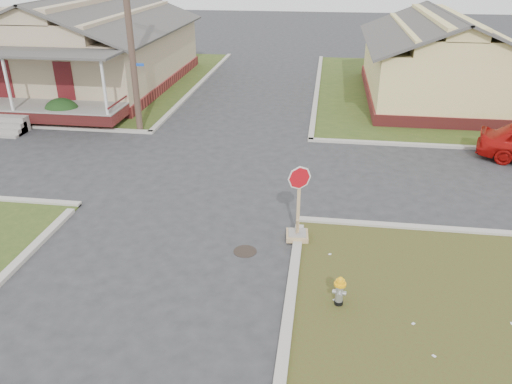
# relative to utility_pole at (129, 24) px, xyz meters

# --- Properties ---
(ground) EXTENTS (120.00, 120.00, 0.00)m
(ground) POSITION_rel_utility_pole_xyz_m (4.20, -8.90, -4.66)
(ground) COLOR #2A2A2D
(ground) RESTS_ON ground
(verge_far_left) EXTENTS (19.00, 19.00, 0.05)m
(verge_far_left) POSITION_rel_utility_pole_xyz_m (-8.80, 9.10, -4.64)
(verge_far_left) COLOR #304518
(verge_far_left) RESTS_ON ground
(curbs) EXTENTS (80.00, 40.00, 0.12)m
(curbs) POSITION_rel_utility_pole_xyz_m (4.20, -3.90, -4.66)
(curbs) COLOR #ADA89C
(curbs) RESTS_ON ground
(manhole) EXTENTS (0.64, 0.64, 0.01)m
(manhole) POSITION_rel_utility_pole_xyz_m (6.40, -9.40, -4.66)
(manhole) COLOR black
(manhole) RESTS_ON ground
(corner_house) EXTENTS (10.10, 15.50, 5.30)m
(corner_house) POSITION_rel_utility_pole_xyz_m (-5.80, 7.78, -2.38)
(corner_house) COLOR maroon
(corner_house) RESTS_ON ground
(side_house_yellow) EXTENTS (7.60, 11.60, 4.70)m
(side_house_yellow) POSITION_rel_utility_pole_xyz_m (14.20, 7.60, -2.47)
(side_house_yellow) COLOR maroon
(side_house_yellow) RESTS_ON ground
(utility_pole) EXTENTS (1.80, 0.28, 9.00)m
(utility_pole) POSITION_rel_utility_pole_xyz_m (0.00, 0.00, 0.00)
(utility_pole) COLOR #412E25
(utility_pole) RESTS_ON ground
(fire_hydrant) EXTENTS (0.28, 0.28, 0.75)m
(fire_hydrant) POSITION_rel_utility_pole_xyz_m (8.92, -11.38, -4.20)
(fire_hydrant) COLOR black
(fire_hydrant) RESTS_ON ground
(stop_sign) EXTENTS (0.63, 0.62, 2.23)m
(stop_sign) POSITION_rel_utility_pole_xyz_m (7.77, -8.57, -4.13)
(stop_sign) COLOR tan
(stop_sign) RESTS_ON ground
(hedge_right) EXTENTS (1.55, 1.27, 1.18)m
(hedge_right) POSITION_rel_utility_pole_xyz_m (-3.85, 0.32, -4.02)
(hedge_right) COLOR black
(hedge_right) RESTS_ON verge_far_left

